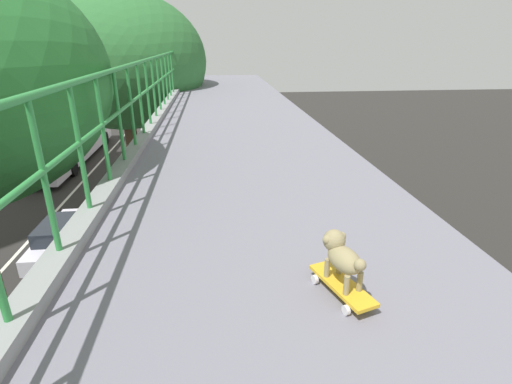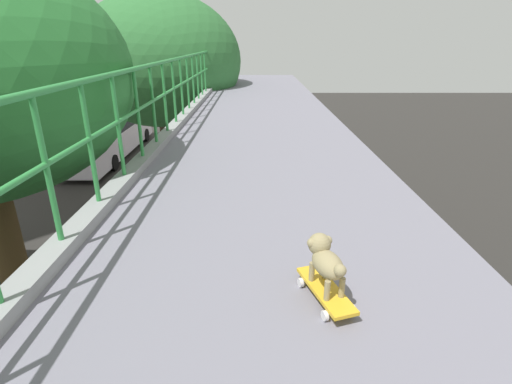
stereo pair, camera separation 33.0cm
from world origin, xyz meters
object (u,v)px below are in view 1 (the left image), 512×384
Objects in this scene: car_white_seventh at (66,236)px; small_dog at (341,254)px; city_bus at (67,134)px; toy_skateboard at (342,286)px.

small_dog reaches higher than car_white_seventh.
city_bus is (-3.76, 12.08, 1.17)m from car_white_seventh.
city_bus is 20.91× the size of toy_skateboard.
car_white_seventh is at bearing 119.53° from small_dog.
car_white_seventh is 10.87× the size of small_dog.
toy_skateboard is (10.16, -23.39, 4.12)m from city_bus.
small_dog is at bearing -66.51° from city_bus.
toy_skateboard is 1.43× the size of small_dog.
small_dog is (-0.01, 0.03, 0.21)m from toy_skateboard.
toy_skateboard reaches higher than city_bus.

